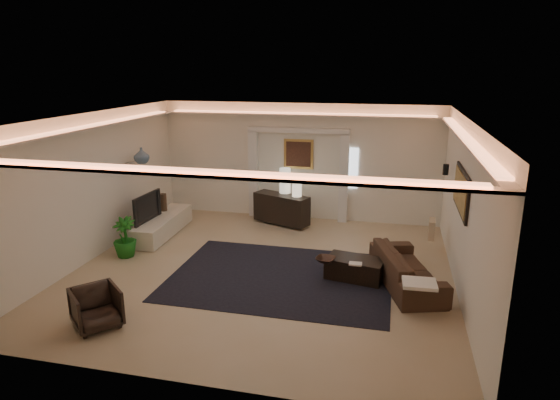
% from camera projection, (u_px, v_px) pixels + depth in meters
% --- Properties ---
extents(floor, '(7.00, 7.00, 0.00)m').
position_uv_depth(floor, '(263.00, 271.00, 9.25)').
color(floor, tan).
rests_on(floor, ground).
extents(ceiling, '(7.00, 7.00, 0.00)m').
position_uv_depth(ceiling, '(261.00, 117.00, 8.47)').
color(ceiling, white).
rests_on(ceiling, ground).
extents(wall_back, '(7.00, 0.00, 7.00)m').
position_uv_depth(wall_back, '(299.00, 162.00, 12.14)').
color(wall_back, white).
rests_on(wall_back, ground).
extents(wall_front, '(7.00, 0.00, 7.00)m').
position_uv_depth(wall_front, '(182.00, 275.00, 5.58)').
color(wall_front, white).
rests_on(wall_front, ground).
extents(wall_left, '(0.00, 7.00, 7.00)m').
position_uv_depth(wall_left, '(92.00, 187.00, 9.63)').
color(wall_left, white).
rests_on(wall_left, ground).
extents(wall_right, '(0.00, 7.00, 7.00)m').
position_uv_depth(wall_right, '(464.00, 210.00, 8.09)').
color(wall_right, white).
rests_on(wall_right, ground).
extents(cove_soffit, '(7.00, 7.00, 0.04)m').
position_uv_depth(cove_soffit, '(261.00, 133.00, 8.55)').
color(cove_soffit, silver).
rests_on(cove_soffit, ceiling).
extents(daylight_slit, '(0.25, 0.03, 1.00)m').
position_uv_depth(daylight_slit, '(353.00, 168.00, 11.85)').
color(daylight_slit, white).
rests_on(daylight_slit, wall_back).
extents(area_rug, '(4.00, 3.00, 0.01)m').
position_uv_depth(area_rug, '(281.00, 277.00, 8.97)').
color(area_rug, black).
rests_on(area_rug, ground).
extents(pilaster_left, '(0.22, 0.20, 2.20)m').
position_uv_depth(pilaster_left, '(254.00, 174.00, 12.40)').
color(pilaster_left, silver).
rests_on(pilaster_left, ground).
extents(pilaster_right, '(0.22, 0.20, 2.20)m').
position_uv_depth(pilaster_right, '(344.00, 179.00, 11.89)').
color(pilaster_right, silver).
rests_on(pilaster_right, ground).
extents(alcove_header, '(2.52, 0.20, 0.12)m').
position_uv_depth(alcove_header, '(298.00, 130.00, 11.84)').
color(alcove_header, silver).
rests_on(alcove_header, wall_back).
extents(painting_frame, '(0.74, 0.04, 0.74)m').
position_uv_depth(painting_frame, '(299.00, 154.00, 12.06)').
color(painting_frame, tan).
rests_on(painting_frame, wall_back).
extents(painting_canvas, '(0.62, 0.02, 0.62)m').
position_uv_depth(painting_canvas, '(298.00, 154.00, 12.04)').
color(painting_canvas, '#4C2D1E').
rests_on(painting_canvas, wall_back).
extents(art_panel_frame, '(0.04, 1.64, 0.74)m').
position_uv_depth(art_panel_frame, '(462.00, 191.00, 8.31)').
color(art_panel_frame, black).
rests_on(art_panel_frame, wall_right).
extents(art_panel_gold, '(0.02, 1.50, 0.62)m').
position_uv_depth(art_panel_gold, '(460.00, 191.00, 8.32)').
color(art_panel_gold, tan).
rests_on(art_panel_gold, wall_right).
extents(wall_sconce, '(0.12, 0.12, 0.22)m').
position_uv_depth(wall_sconce, '(446.00, 170.00, 10.12)').
color(wall_sconce, black).
rests_on(wall_sconce, wall_right).
extents(wall_niche, '(0.10, 0.55, 0.04)m').
position_uv_depth(wall_niche, '(130.00, 164.00, 10.88)').
color(wall_niche, silver).
rests_on(wall_niche, wall_left).
extents(console, '(1.47, 0.93, 0.70)m').
position_uv_depth(console, '(282.00, 209.00, 11.86)').
color(console, black).
rests_on(console, ground).
extents(lamp_left, '(0.29, 0.29, 0.61)m').
position_uv_depth(lamp_left, '(285.00, 179.00, 11.87)').
color(lamp_left, beige).
rests_on(lamp_left, console).
extents(lamp_right, '(0.26, 0.26, 0.51)m').
position_uv_depth(lamp_right, '(297.00, 182.00, 11.54)').
color(lamp_right, '#FFEAC1').
rests_on(lamp_right, console).
extents(media_ledge, '(0.64, 2.24, 0.42)m').
position_uv_depth(media_ledge, '(163.00, 225.00, 11.17)').
color(media_ledge, beige).
rests_on(media_ledge, ground).
extents(tv, '(1.08, 0.19, 0.62)m').
position_uv_depth(tv, '(143.00, 206.00, 10.76)').
color(tv, black).
rests_on(tv, media_ledge).
extents(figurine, '(0.19, 0.19, 0.42)m').
position_uv_depth(figurine, '(163.00, 202.00, 11.52)').
color(figurine, '#4B3928').
rests_on(figurine, media_ledge).
extents(ginger_jar, '(0.43, 0.43, 0.36)m').
position_uv_depth(ginger_jar, '(141.00, 155.00, 10.76)').
color(ginger_jar, '#3A4555').
rests_on(ginger_jar, wall_niche).
extents(plant, '(0.48, 0.48, 0.82)m').
position_uv_depth(plant, '(125.00, 237.00, 9.84)').
color(plant, '#196517').
rests_on(plant, ground).
extents(sofa, '(2.25, 1.40, 0.61)m').
position_uv_depth(sofa, '(407.00, 268.00, 8.59)').
color(sofa, '#402B14').
rests_on(sofa, ground).
extents(throw_blanket, '(0.53, 0.44, 0.06)m').
position_uv_depth(throw_blanket, '(420.00, 283.00, 7.43)').
color(throw_blanket, white).
rests_on(throw_blanket, sofa).
extents(throw_pillow, '(0.14, 0.40, 0.40)m').
position_uv_depth(throw_pillow, '(432.00, 229.00, 9.91)').
color(throw_pillow, tan).
rests_on(throw_pillow, sofa).
extents(coffee_table, '(1.11, 0.75, 0.38)m').
position_uv_depth(coffee_table, '(355.00, 268.00, 8.85)').
color(coffee_table, black).
rests_on(coffee_table, ground).
extents(bowl, '(0.42, 0.42, 0.08)m').
position_uv_depth(bowl, '(326.00, 259.00, 8.63)').
color(bowl, black).
rests_on(bowl, coffee_table).
extents(magazine, '(0.23, 0.16, 0.03)m').
position_uv_depth(magazine, '(355.00, 263.00, 8.52)').
color(magazine, beige).
rests_on(magazine, coffee_table).
extents(armchair, '(0.93, 0.93, 0.61)m').
position_uv_depth(armchair, '(96.00, 308.00, 7.20)').
color(armchair, black).
rests_on(armchair, ground).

